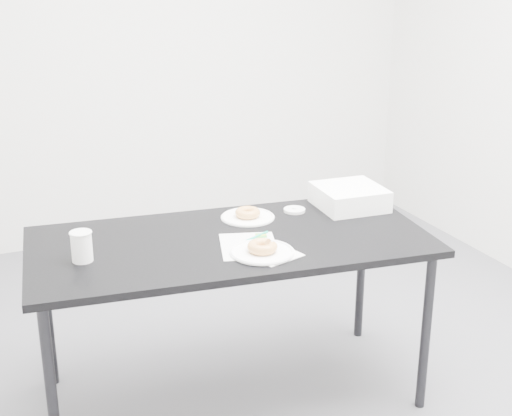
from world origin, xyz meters
name	(u,v)px	position (x,y,z in m)	size (l,w,h in m)	color
floor	(251,375)	(0.00, 0.00, 0.00)	(4.00, 4.00, 0.00)	#535358
wall_back	(134,41)	(0.00, 2.00, 1.35)	(4.00, 0.02, 2.70)	silver
table	(230,251)	(-0.14, -0.11, 0.70)	(1.74, 0.95, 0.76)	black
scorecard	(249,246)	(-0.10, -0.22, 0.76)	(0.23, 0.29, 0.00)	white
logo_patch	(261,235)	(-0.01, -0.13, 0.76)	(0.05, 0.05, 0.00)	green
pen	(257,236)	(-0.03, -0.14, 0.76)	(0.01, 0.01, 0.13)	#0E9B7C
napkin	(273,254)	(-0.04, -0.33, 0.76)	(0.18, 0.18, 0.00)	white
plate_near	(262,252)	(-0.08, -0.31, 0.76)	(0.26, 0.26, 0.01)	white
donut_near	(262,247)	(-0.08, -0.31, 0.79)	(0.12, 0.12, 0.04)	#CF7F41
plate_far	(248,217)	(0.02, 0.09, 0.76)	(0.24, 0.24, 0.01)	white
donut_far	(248,213)	(0.02, 0.09, 0.78)	(0.11, 0.11, 0.04)	#CF7F41
coffee_cup	(82,246)	(-0.75, -0.10, 0.82)	(0.08, 0.08, 0.12)	white
cup_lid	(294,210)	(0.26, 0.09, 0.76)	(0.10, 0.10, 0.01)	silver
bakery_box	(349,197)	(0.52, 0.05, 0.81)	(0.30, 0.30, 0.10)	white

